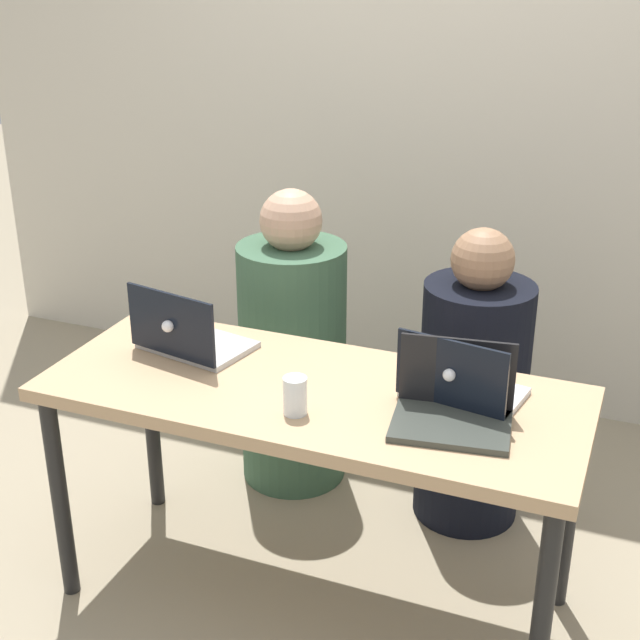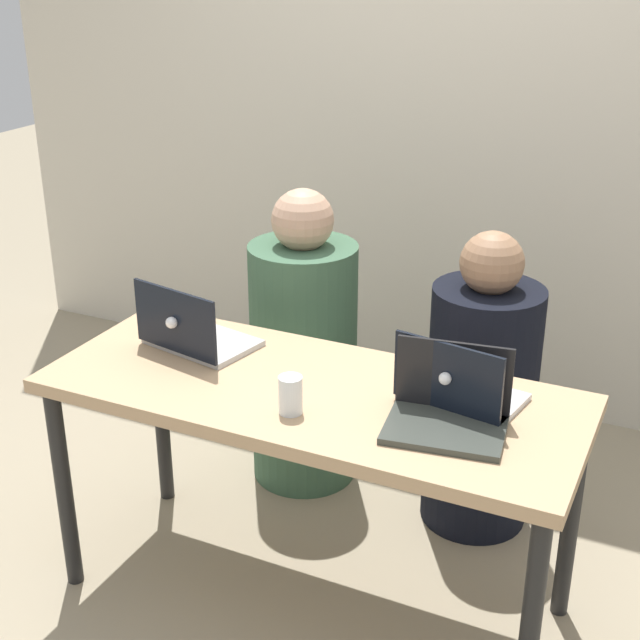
% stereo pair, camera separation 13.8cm
% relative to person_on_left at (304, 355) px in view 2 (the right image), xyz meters
% --- Properties ---
extents(ground_plane, '(12.00, 12.00, 0.00)m').
position_rel_person_on_left_xyz_m(ground_plane, '(0.33, -0.62, -0.49)').
color(ground_plane, gray).
extents(back_wall, '(4.50, 0.10, 2.54)m').
position_rel_person_on_left_xyz_m(back_wall, '(0.33, 0.91, 0.78)').
color(back_wall, beige).
rests_on(back_wall, ground).
extents(desk, '(1.51, 0.61, 0.72)m').
position_rel_person_on_left_xyz_m(desk, '(0.33, -0.62, 0.16)').
color(desk, tan).
rests_on(desk, ground).
extents(person_on_left, '(0.42, 0.42, 1.10)m').
position_rel_person_on_left_xyz_m(person_on_left, '(0.00, 0.00, 0.00)').
color(person_on_left, '#3A5D43').
rests_on(person_on_left, ground).
extents(person_on_right, '(0.38, 0.38, 1.04)m').
position_rel_person_on_left_xyz_m(person_on_right, '(0.66, 0.00, -0.03)').
color(person_on_right, black).
rests_on(person_on_right, ground).
extents(laptop_back_left, '(0.36, 0.28, 0.21)m').
position_rel_person_on_left_xyz_m(laptop_back_left, '(-0.10, -0.54, 0.28)').
color(laptop_back_left, '#B5B5B5').
rests_on(laptop_back_left, desk).
extents(laptop_front_right, '(0.33, 0.26, 0.21)m').
position_rel_person_on_left_xyz_m(laptop_front_right, '(0.74, -0.66, 0.28)').
color(laptop_front_right, '#373C36').
rests_on(laptop_front_right, desk).
extents(laptop_back_right, '(0.34, 0.26, 0.20)m').
position_rel_person_on_left_xyz_m(laptop_back_right, '(0.72, -0.54, 0.28)').
color(laptop_back_right, silver).
rests_on(laptop_back_right, desk).
extents(water_glass_center, '(0.06, 0.06, 0.10)m').
position_rel_person_on_left_xyz_m(water_glass_center, '(0.34, -0.77, 0.28)').
color(water_glass_center, white).
rests_on(water_glass_center, desk).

